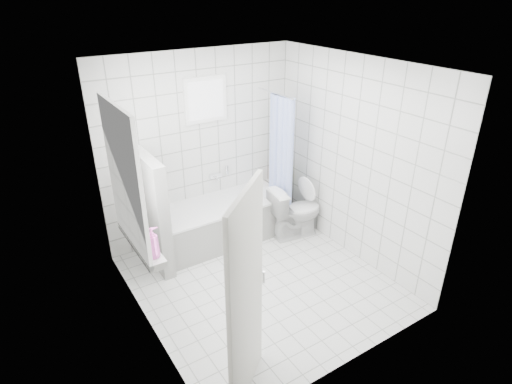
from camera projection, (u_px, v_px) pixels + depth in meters
ground at (260, 282)px, 5.28m from camera, size 3.00×3.00×0.00m
ceiling at (262, 66)px, 4.14m from camera, size 3.00×3.00×0.00m
wall_back at (201, 147)px, 5.84m from camera, size 2.80×0.02×2.60m
wall_front at (359, 251)px, 3.58m from camera, size 2.80×0.02×2.60m
wall_left at (137, 221)px, 4.03m from camera, size 0.02×3.00×2.60m
wall_right at (353, 161)px, 5.39m from camera, size 0.02×3.00×2.60m
window_left at (128, 180)px, 4.15m from camera, size 0.01×0.90×1.40m
window_back at (206, 100)px, 5.57m from camera, size 0.50×0.01×0.50m
window_sill at (141, 243)px, 4.49m from camera, size 0.18×1.02×0.08m
door at (246, 302)px, 3.46m from camera, size 0.64×0.55×2.00m
bathtub at (222, 221)px, 6.05m from camera, size 1.85×0.77×0.58m
partition_wall at (153, 212)px, 5.32m from camera, size 0.15×0.85×1.50m
tiled_ledge at (280, 195)px, 6.82m from camera, size 0.40×0.24×0.55m
toilet at (296, 212)px, 6.10m from camera, size 0.81×0.54×0.77m
curtain_rod at (275, 93)px, 5.70m from camera, size 0.02×0.80×0.02m
shower_curtain at (279, 159)px, 5.99m from camera, size 0.14×0.48×1.78m
tub_faucet at (215, 175)px, 6.10m from camera, size 0.18×0.06×0.06m
sill_bottles at (143, 232)px, 4.36m from camera, size 0.20×0.81×0.33m
ledge_bottles at (281, 174)px, 6.62m from camera, size 0.20×0.19×0.24m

